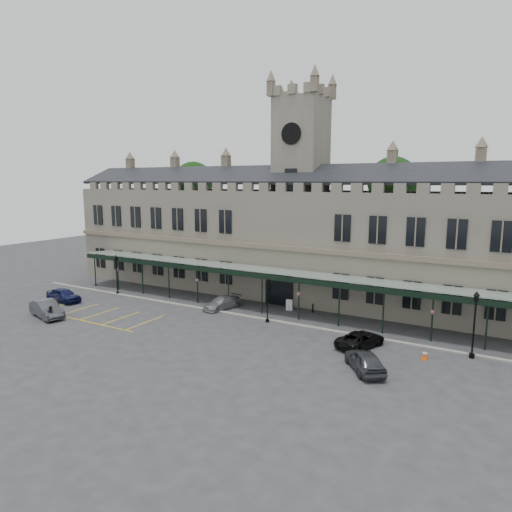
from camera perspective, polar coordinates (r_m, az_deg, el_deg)
The scene contains 22 objects.
ground at distance 40.08m, azimuth -4.36°, elevation -9.72°, with size 140.00×140.00×0.00m, color #2F2F32.
station_building at distance 52.19m, azimuth 5.45°, elevation 2.04°, with size 60.00×10.36×17.30m.
clock_tower at distance 51.85m, azimuth 5.61°, elevation 9.35°, with size 5.60×5.60×24.80m.
canopy at distance 45.50m, azimuth 0.92°, elevation -4.21°, with size 50.00×4.10×4.30m.
kerb at distance 44.48m, azimuth -0.33°, elevation -7.66°, with size 60.00×0.40×0.12m, color gray.
parking_markings at distance 48.09m, azimuth -19.42°, elevation -6.97°, with size 16.00×6.00×0.01m, color gold, non-canonical shape.
tree_behind_left at distance 71.06m, azimuth -7.81°, elevation 9.07°, with size 6.00×6.00×16.00m.
tree_behind_mid at distance 57.79m, azimuth 16.72°, elevation 8.71°, with size 6.00×6.00×16.00m.
lamp_post_left at distance 55.26m, azimuth -17.03°, elevation -1.80°, with size 0.44×0.44×4.68m.
lamp_post_mid at distance 42.52m, azimuth 1.44°, elevation -4.93°, with size 0.41×0.41×4.36m.
lamp_post_right at distance 37.59m, azimuth 25.66°, elevation -7.08°, with size 0.49×0.49×5.13m.
traffic_cone at distance 36.75m, azimuth 20.35°, elevation -11.49°, with size 0.47×0.47×0.75m.
sign_board at distance 46.90m, azimuth 4.17°, elevation -6.14°, with size 0.67×0.20×1.16m.
bollard_left at distance 48.29m, azimuth 1.41°, elevation -5.82°, with size 0.15×0.15×0.87m, color black.
bollard_right at distance 46.48m, azimuth 7.11°, elevation -6.48°, with size 0.16×0.16×0.90m, color black.
car_left_a at distance 54.28m, azimuth -22.91°, elevation -4.52°, with size 1.78×4.43×1.51m, color #0D133B.
car_left_b at distance 48.91m, azimuth -24.70°, elevation -6.04°, with size 1.73×4.97×1.64m, color #34363B.
car_taxi at distance 47.51m, azimuth -4.29°, elevation -5.85°, with size 1.78×4.38×1.27m, color #919398.
car_van at distance 37.80m, azimuth 12.92°, elevation -10.11°, with size 2.11×4.57×1.27m, color black.
car_right_a at distance 33.37m, azimuth 13.43°, elevation -12.60°, with size 1.78×4.42×1.51m, color #34363B.
person_a at distance 51.61m, azimuth -23.63°, elevation -5.23°, with size 0.57×0.37×1.55m, color black.
person_b at distance 47.00m, azimuth -24.25°, elevation -6.64°, with size 0.77×0.60×1.59m, color black.
Camera 1 is at (21.49, -31.19, 13.10)m, focal length 32.00 mm.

